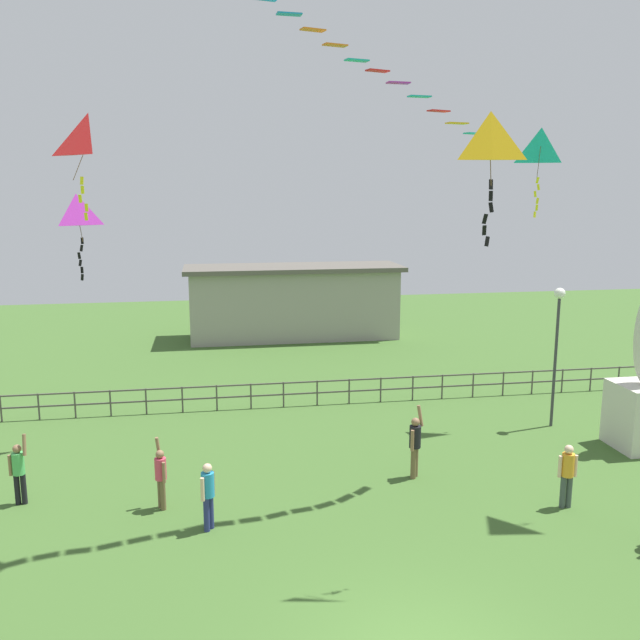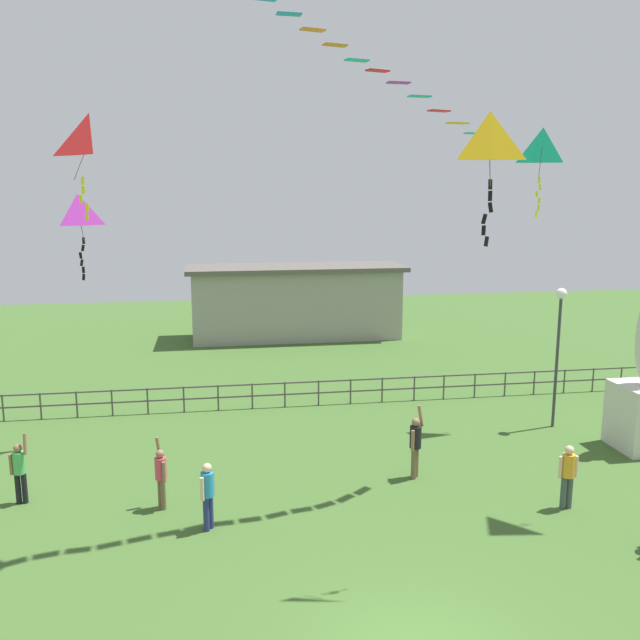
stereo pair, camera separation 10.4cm
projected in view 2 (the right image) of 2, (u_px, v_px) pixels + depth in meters
name	position (u px, v px, depth m)	size (l,w,h in m)	color
lamppost	(559.00, 328.00, 22.06)	(0.36, 0.36, 4.74)	#38383D
person_0	(568.00, 472.00, 16.65)	(0.50, 0.31, 1.65)	#3F4C47
person_1	(208.00, 492.00, 15.58)	(0.33, 0.42, 1.65)	navy
person_2	(161.00, 474.00, 16.65)	(0.29, 0.47, 1.82)	brown
person_3	(415.00, 443.00, 18.43)	(0.46, 0.46, 2.04)	brown
person_4	(20.00, 468.00, 16.91)	(0.48, 0.29, 1.87)	black
kite_1	(489.00, 143.00, 12.91)	(0.98, 0.50, 2.57)	yellow
kite_3	(79.00, 214.00, 20.08)	(1.01, 0.80, 2.58)	#B22DB2
kite_4	(542.00, 149.00, 21.30)	(1.15, 0.78, 2.81)	#19B2B2
kite_5	(90.00, 140.00, 16.64)	(1.23, 1.22, 2.57)	red
waterfront_railing	(298.00, 390.00, 24.75)	(36.03, 0.06, 0.95)	#4C4742
pavilion_building	(296.00, 301.00, 36.35)	(11.67, 3.84, 3.93)	gray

